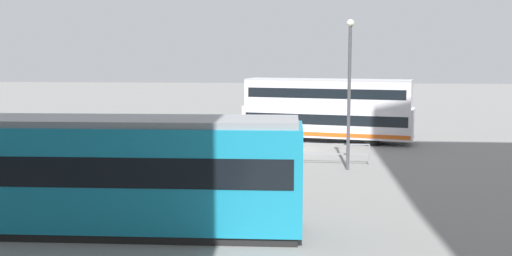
{
  "coord_description": "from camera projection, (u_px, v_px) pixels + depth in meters",
  "views": [
    {
      "loc": [
        -0.81,
        33.8,
        5.55
      ],
      "look_at": [
        1.41,
        5.96,
        2.03
      ],
      "focal_mm": 41.09,
      "sensor_mm": 36.0,
      "label": 1
    }
  ],
  "objects": [
    {
      "name": "street_lamp",
      "position": [
        349.0,
        83.0,
        27.81
      ],
      "size": [
        0.36,
        0.36,
        7.18
      ],
      "color": "#4C4C51",
      "rests_on": "ground"
    },
    {
      "name": "pedestrian_near_railing",
      "position": [
        238.0,
        153.0,
        27.66
      ],
      "size": [
        0.35,
        0.36,
        1.59
      ],
      "color": "#33384C",
      "rests_on": "ground"
    },
    {
      "name": "double_decker_bus",
      "position": [
        327.0,
        110.0,
        37.35
      ],
      "size": [
        11.0,
        4.78,
        3.98
      ],
      "color": "silver",
      "rests_on": "ground"
    },
    {
      "name": "pedestrian_railing",
      "position": [
        284.0,
        149.0,
        29.77
      ],
      "size": [
        8.63,
        0.13,
        1.08
      ],
      "color": "gray",
      "rests_on": "ground"
    },
    {
      "name": "tram_yellow",
      "position": [
        97.0,
        173.0,
        18.29
      ],
      "size": [
        12.83,
        2.89,
        3.61
      ],
      "color": "teal",
      "rests_on": "ground"
    },
    {
      "name": "ground_plane",
      "position": [
        288.0,
        150.0,
        34.19
      ],
      "size": [
        160.0,
        160.0,
        0.0
      ],
      "primitive_type": "plane",
      "color": "gray"
    },
    {
      "name": "info_sign",
      "position": [
        221.0,
        133.0,
        30.1
      ],
      "size": [
        1.02,
        0.17,
        2.2
      ],
      "color": "slate",
      "rests_on": "ground"
    }
  ]
}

